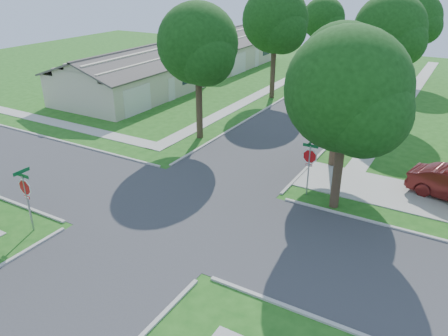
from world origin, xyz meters
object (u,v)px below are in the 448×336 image
tree_e_mid (390,33)px  tree_ne_corner (348,96)px  house_nw_near (131,80)px  tree_e_near (343,71)px  tree_w_mid (276,23)px  house_nw_far (225,52)px  tree_e_far (416,21)px  tree_w_far (324,21)px  tree_w_near (199,48)px  car_curb_west (349,57)px  car_curb_east (357,81)px  stop_sign_sw (25,190)px  stop_sign_ne (310,159)px

tree_e_mid → tree_ne_corner: (1.60, -16.80, -0.66)m
tree_ne_corner → house_nw_near: bearing=154.2°
tree_e_near → tree_ne_corner: 5.06m
tree_w_mid → house_nw_far: tree_w_mid is taller
tree_e_near → house_nw_near: (-20.74, 5.99, -4.13)m
tree_e_far → house_nw_far: 21.31m
tree_e_far → tree_w_far: 9.42m
tree_w_near → car_curb_west: size_ratio=1.92×
house_nw_near → car_curb_east: bearing=36.4°
house_nw_near → house_nw_far: same height
stop_sign_sw → tree_ne_corner: size_ratio=0.34×
stop_sign_sw → tree_e_mid: (9.46, 25.71, 4.22)m
house_nw_far → tree_ne_corner: bearing=-51.2°
tree_w_near → tree_w_mid: bearing=90.0°
tree_e_mid → house_nw_near: tree_e_mid is taller
house_nw_near → house_nw_far: (0.00, 17.00, 0.00)m
tree_e_far → tree_w_far: (-9.40, -0.00, -0.47)m
tree_e_far → tree_w_near: tree_w_near is taller
tree_w_near → house_nw_near: (-11.35, 5.99, -4.60)m
stop_sign_ne → car_curb_west: bearing=102.3°
tree_e_mid → car_curb_west: size_ratio=1.97×
tree_ne_corner → house_nw_far: bearing=128.8°
car_curb_west → tree_ne_corner: bearing=112.6°
tree_w_mid → car_curb_east: (5.84, 6.68, -5.66)m
house_nw_far → tree_w_mid: bearing=-44.1°
tree_e_far → tree_w_mid: size_ratio=0.91×
stop_sign_ne → tree_e_near: size_ratio=0.36×
tree_e_near → tree_w_far: (-9.40, 25.00, -0.14)m
house_nw_near → tree_w_mid: bearing=27.9°
car_curb_west → tree_e_far: bearing=147.4°
tree_e_near → tree_w_mid: 15.26m
tree_w_mid → house_nw_near: size_ratio=0.70×
tree_e_near → house_nw_far: tree_e_near is taller
house_nw_far → car_curb_east: bearing=-14.1°
stop_sign_sw → tree_w_near: bearing=89.8°
tree_w_near → car_curb_west: tree_w_near is taller
tree_e_near → tree_e_mid: (0.01, 12.00, 0.61)m
stop_sign_sw → car_curb_east: stop_sign_sw is taller
tree_w_near → tree_w_far: tree_w_near is taller
house_nw_far → tree_e_mid: bearing=-27.9°
tree_e_mid → house_nw_near: (-20.75, -6.01, -4.74)m
stop_sign_sw → house_nw_far: bearing=107.1°
tree_e_mid → house_nw_far: 23.95m
tree_e_mid → house_nw_near: bearing=-163.8°
stop_sign_sw → tree_e_far: tree_e_far is taller
stop_sign_sw → tree_w_mid: 26.09m
tree_e_near → stop_sign_ne: bearing=-90.7°
car_curb_west → stop_sign_sw: bearing=96.1°
tree_e_near → house_nw_near: tree_e_near is taller
house_nw_near → house_nw_far: 17.00m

